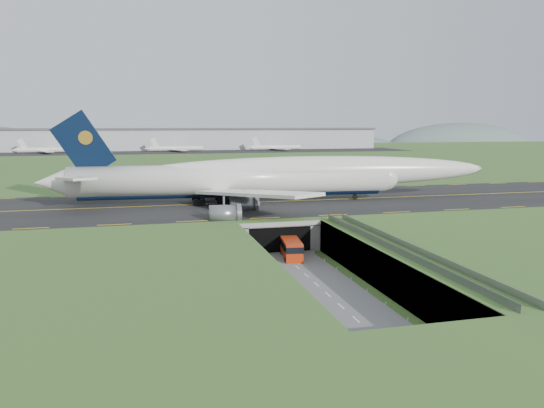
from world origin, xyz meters
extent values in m
plane|color=#376327|center=(0.00, 0.00, 0.00)|extent=(900.00, 900.00, 0.00)
cube|color=gray|center=(0.00, 0.00, 3.00)|extent=(800.00, 800.00, 6.00)
cube|color=slate|center=(0.00, -7.50, 0.10)|extent=(12.00, 75.00, 0.20)
cube|color=black|center=(0.00, 33.00, 6.09)|extent=(800.00, 44.00, 0.18)
cube|color=gray|center=(0.00, 19.00, 5.50)|extent=(16.00, 22.00, 1.00)
cube|color=gray|center=(-7.00, 19.00, 3.00)|extent=(2.00, 22.00, 6.00)
cube|color=gray|center=(7.00, 19.00, 3.00)|extent=(2.00, 22.00, 6.00)
cube|color=black|center=(0.00, 14.00, 2.50)|extent=(12.00, 12.00, 5.00)
cube|color=#A8A8A3|center=(0.00, 7.95, 5.60)|extent=(17.00, 0.50, 0.80)
cube|color=#A8A8A3|center=(11.00, -18.50, 5.80)|extent=(3.00, 53.00, 0.50)
cube|color=gray|center=(9.60, -18.50, 6.55)|extent=(0.06, 53.00, 1.00)
cube|color=gray|center=(12.40, -18.50, 6.55)|extent=(0.06, 53.00, 1.00)
cylinder|color=#A8A8A3|center=(11.00, -40.00, 2.80)|extent=(0.90, 0.90, 5.60)
cylinder|color=#A8A8A3|center=(11.00, -28.00, 2.80)|extent=(0.90, 0.90, 5.60)
cylinder|color=#A8A8A3|center=(11.00, -16.00, 2.80)|extent=(0.90, 0.90, 5.60)
cylinder|color=#A8A8A3|center=(11.00, -4.00, 2.80)|extent=(0.90, 0.90, 5.60)
cylinder|color=silver|center=(-4.03, 33.83, 11.56)|extent=(73.54, 12.15, 6.89)
sphere|color=silver|center=(32.49, 31.19, 11.56)|extent=(7.22, 7.22, 6.75)
cone|color=silver|center=(-43.77, 36.69, 11.56)|extent=(7.99, 7.07, 6.55)
ellipsoid|color=silver|center=(15.69, 32.40, 13.12)|extent=(85.59, 12.47, 7.24)
ellipsoid|color=black|center=(31.42, 31.27, 12.43)|extent=(5.03, 3.35, 2.41)
cylinder|color=black|center=(-4.03, 33.83, 8.88)|extent=(69.60, 7.90, 2.89)
cube|color=silver|center=(-0.64, 50.86, 10.49)|extent=(24.35, 30.95, 2.90)
cube|color=silver|center=(-36.74, 44.29, 13.18)|extent=(10.41, 12.62, 1.10)
cube|color=silver|center=(-3.12, 16.49, 10.49)|extent=(20.87, 32.33, 2.90)
cube|color=silver|center=(-37.91, 28.17, 13.18)|extent=(9.23, 12.80, 1.10)
cube|color=black|center=(-36.79, 36.19, 19.64)|extent=(13.71, 1.63, 15.24)
cylinder|color=gold|center=(-36.25, 36.15, 21.26)|extent=(3.06, 0.97, 3.02)
cylinder|color=slate|center=(-2.51, 43.97, 7.15)|extent=(5.84, 3.95, 3.55)
cylinder|color=slate|center=(-6.77, 55.62, 7.15)|extent=(5.84, 3.95, 3.55)
cylinder|color=slate|center=(-3.99, 23.57, 7.15)|extent=(5.84, 3.95, 3.55)
cylinder|color=slate|center=(-9.87, 12.65, 7.15)|extent=(5.84, 3.95, 3.55)
cylinder|color=black|center=(25.19, 31.72, 6.77)|extent=(1.22, 0.62, 1.18)
cube|color=black|center=(-8.86, 34.18, 6.93)|extent=(6.99, 7.98, 1.51)
cube|color=#B62A0C|center=(0.87, 3.39, 1.84)|extent=(4.15, 8.54, 3.28)
cube|color=black|center=(0.87, 3.39, 2.50)|extent=(4.23, 8.66, 1.09)
cube|color=black|center=(0.87, 3.39, 0.47)|extent=(3.86, 7.97, 0.55)
cylinder|color=black|center=(-0.91, 0.87, 0.60)|extent=(0.51, 1.03, 0.98)
cylinder|color=black|center=(-0.16, 6.29, 0.60)|extent=(0.51, 1.03, 0.98)
cylinder|color=black|center=(1.91, 0.49, 0.60)|extent=(0.51, 1.03, 0.98)
cylinder|color=black|center=(2.65, 5.91, 0.60)|extent=(0.51, 1.03, 0.98)
cube|color=#B2B2B2|center=(0.00, 300.00, 13.50)|extent=(300.00, 22.00, 15.00)
cube|color=#4C4C51|center=(0.00, 300.00, 21.00)|extent=(302.00, 24.00, 1.20)
cube|color=black|center=(0.00, 270.00, 6.14)|extent=(320.00, 50.00, 0.08)
cylinder|color=silver|center=(-81.20, 275.00, 8.18)|extent=(34.00, 3.20, 3.20)
cylinder|color=silver|center=(-0.26, 275.00, 8.18)|extent=(34.00, 3.20, 3.20)
cylinder|color=silver|center=(68.76, 275.00, 8.18)|extent=(34.00, 3.20, 3.20)
ellipsoid|color=#4F5F58|center=(120.00, 430.00, -4.00)|extent=(260.00, 91.00, 44.00)
ellipsoid|color=#4F5F58|center=(320.00, 430.00, -4.00)|extent=(180.00, 63.00, 60.00)
camera|label=1|loc=(-25.51, -86.21, 24.09)|focal=35.00mm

